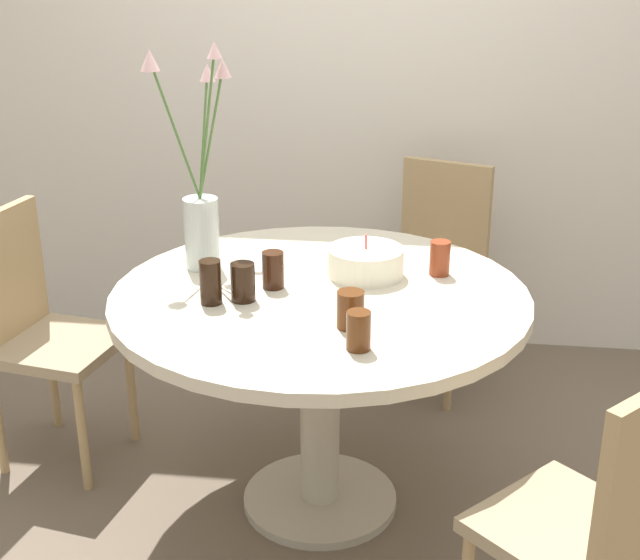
% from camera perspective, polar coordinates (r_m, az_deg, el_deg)
% --- Properties ---
extents(ground_plane, '(16.00, 16.00, 0.00)m').
position_cam_1_polar(ground_plane, '(3.13, -0.00, -14.02)').
color(ground_plane, '#6B5B4C').
extents(wall_back, '(8.00, 0.05, 2.60)m').
position_cam_1_polar(wall_back, '(3.95, 2.66, 14.03)').
color(wall_back, silver).
rests_on(wall_back, ground_plane).
extents(dining_table, '(1.30, 1.30, 0.77)m').
position_cam_1_polar(dining_table, '(2.80, -0.00, -3.41)').
color(dining_table, beige).
rests_on(dining_table, ground_plane).
extents(chair_near_front, '(0.51, 0.51, 0.93)m').
position_cam_1_polar(chair_near_front, '(3.73, 7.37, 1.20)').
color(chair_near_front, '#9E896B').
rests_on(chair_near_front, ground_plane).
extents(chair_left_flank, '(0.46, 0.46, 0.93)m').
position_cam_1_polar(chair_left_flank, '(3.29, -17.62, -2.57)').
color(chair_left_flank, '#9E896B').
rests_on(chair_left_flank, ground_plane).
extents(chair_right_flank, '(0.57, 0.57, 0.93)m').
position_cam_1_polar(chair_right_flank, '(2.26, 17.59, -14.41)').
color(chair_right_flank, '#9E896B').
rests_on(chair_right_flank, ground_plane).
extents(birthday_cake, '(0.24, 0.24, 0.14)m').
position_cam_1_polar(birthday_cake, '(2.87, 2.94, 1.16)').
color(birthday_cake, white).
rests_on(birthday_cake, dining_table).
extents(flower_vase, '(0.28, 0.21, 0.73)m').
position_cam_1_polar(flower_vase, '(2.91, -7.68, 4.86)').
color(flower_vase, silver).
rests_on(flower_vase, dining_table).
extents(side_plate, '(0.17, 0.17, 0.01)m').
position_cam_1_polar(side_plate, '(2.97, -3.91, 1.06)').
color(side_plate, white).
rests_on(side_plate, dining_table).
extents(drink_glass_0, '(0.07, 0.07, 0.11)m').
position_cam_1_polar(drink_glass_0, '(2.36, 2.48, -3.26)').
color(drink_glass_0, '#51280F').
rests_on(drink_glass_0, dining_table).
extents(drink_glass_1, '(0.08, 0.08, 0.11)m').
position_cam_1_polar(drink_glass_1, '(2.49, 1.96, -1.90)').
color(drink_glass_1, '#51280F').
rests_on(drink_glass_1, dining_table).
extents(drink_glass_2, '(0.07, 0.07, 0.13)m').
position_cam_1_polar(drink_glass_2, '(2.66, -7.02, -0.13)').
color(drink_glass_2, black).
rests_on(drink_glass_2, dining_table).
extents(drink_glass_3, '(0.07, 0.07, 0.11)m').
position_cam_1_polar(drink_glass_3, '(2.89, 7.68, 1.40)').
color(drink_glass_3, maroon).
rests_on(drink_glass_3, dining_table).
extents(drink_glass_4, '(0.07, 0.07, 0.12)m').
position_cam_1_polar(drink_glass_4, '(2.68, -4.96, -0.13)').
color(drink_glass_4, black).
rests_on(drink_glass_4, dining_table).
extents(drink_glass_5, '(0.07, 0.07, 0.12)m').
position_cam_1_polar(drink_glass_5, '(2.77, -3.03, 0.65)').
color(drink_glass_5, '#33190C').
rests_on(drink_glass_5, dining_table).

